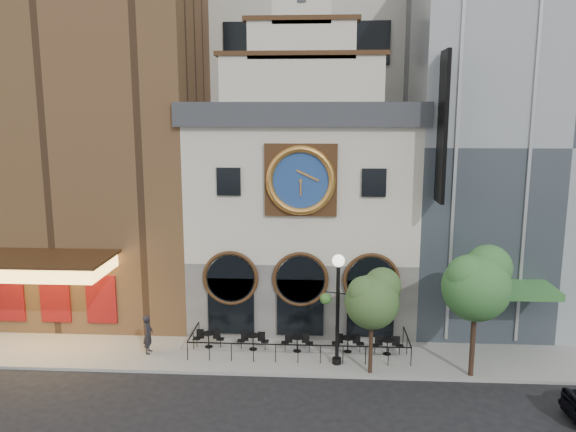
% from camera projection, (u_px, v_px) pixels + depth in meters
% --- Properties ---
extents(ground, '(120.00, 120.00, 0.00)m').
position_uv_depth(ground, '(297.00, 377.00, 25.45)').
color(ground, black).
rests_on(ground, ground).
extents(sidewalk, '(44.00, 5.00, 0.15)m').
position_uv_depth(sidewalk, '(299.00, 353.00, 27.89)').
color(sidewalk, gray).
rests_on(sidewalk, ground).
extents(clock_building, '(12.60, 8.78, 18.65)m').
position_uv_depth(clock_building, '(303.00, 204.00, 31.92)').
color(clock_building, '#605E5B').
rests_on(clock_building, ground).
extents(theater_building, '(14.00, 15.60, 25.00)m').
position_uv_depth(theater_building, '(89.00, 100.00, 33.70)').
color(theater_building, brown).
rests_on(theater_building, ground).
extents(retail_building, '(14.00, 14.40, 20.00)m').
position_uv_depth(retail_building, '(527.00, 142.00, 32.65)').
color(retail_building, gray).
rests_on(retail_building, ground).
extents(office_tower, '(20.00, 16.00, 40.00)m').
position_uv_depth(office_tower, '(309.00, 0.00, 41.45)').
color(office_tower, beige).
rests_on(office_tower, ground).
extents(cafe_railing, '(10.60, 2.60, 0.90)m').
position_uv_depth(cafe_railing, '(299.00, 343.00, 27.80)').
color(cafe_railing, black).
rests_on(cafe_railing, sidewalk).
extents(bistro_0, '(1.58, 0.68, 0.90)m').
position_uv_depth(bistro_0, '(209.00, 338.00, 28.30)').
color(bistro_0, black).
rests_on(bistro_0, sidewalk).
extents(bistro_1, '(1.58, 0.68, 0.90)m').
position_uv_depth(bistro_1, '(253.00, 341.00, 28.02)').
color(bistro_1, black).
rests_on(bistro_1, sidewalk).
extents(bistro_2, '(1.58, 0.68, 0.90)m').
position_uv_depth(bistro_2, '(297.00, 343.00, 27.79)').
color(bistro_2, black).
rests_on(bistro_2, sidewalk).
extents(bistro_3, '(1.58, 0.68, 0.90)m').
position_uv_depth(bistro_3, '(348.00, 343.00, 27.73)').
color(bistro_3, black).
rests_on(bistro_3, sidewalk).
extents(bistro_4, '(1.58, 0.68, 0.90)m').
position_uv_depth(bistro_4, '(387.00, 345.00, 27.46)').
color(bistro_4, black).
rests_on(bistro_4, sidewalk).
extents(pedestrian, '(0.52, 0.74, 1.92)m').
position_uv_depth(pedestrian, '(148.00, 334.00, 27.55)').
color(pedestrian, black).
rests_on(pedestrian, sidewalk).
extents(lamppost, '(1.65, 0.87, 5.32)m').
position_uv_depth(lamppost, '(338.00, 297.00, 25.92)').
color(lamppost, black).
rests_on(lamppost, sidewalk).
extents(tree_left, '(2.53, 2.44, 4.87)m').
position_uv_depth(tree_left, '(373.00, 297.00, 25.00)').
color(tree_left, '#382619').
rests_on(tree_left, sidewalk).
extents(tree_right, '(3.10, 2.99, 5.97)m').
position_uv_depth(tree_right, '(477.00, 282.00, 24.60)').
color(tree_right, '#382619').
rests_on(tree_right, sidewalk).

